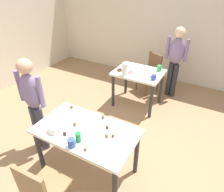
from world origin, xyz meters
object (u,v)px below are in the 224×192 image
object	(u,v)px
dining_table_far	(138,77)
soda_can	(78,137)
person_adult_far	(176,57)
chair_far_table	(151,70)
mixing_bowl	(56,128)
person_girl_near	(33,99)
dining_table_near	(86,136)
pitcher_far	(125,69)
chair_near_table	(42,189)

from	to	relation	value
dining_table_far	soda_can	world-z (taller)	soda_can
person_adult_far	soda_can	xyz separation A→B (m)	(-0.38, -2.78, -0.09)
chair_far_table	mixing_bowl	size ratio (longest dim) A/B	4.58
dining_table_far	person_girl_near	size ratio (longest dim) A/B	0.61
soda_can	person_adult_far	bearing A→B (deg)	82.19
dining_table_near	pitcher_far	bearing A→B (deg)	99.18
person_girl_near	soda_can	distance (m)	0.98
mixing_bowl	pitcher_far	distance (m)	1.79
chair_near_table	person_adult_far	bearing A→B (deg)	81.87
chair_far_table	mixing_bowl	bearing A→B (deg)	-95.07
dining_table_near	person_girl_near	size ratio (longest dim) A/B	0.84
dining_table_far	chair_near_table	size ratio (longest dim) A/B	1.06
mixing_bowl	pitcher_far	xyz separation A→B (m)	(0.06, 1.79, 0.08)
person_adult_far	dining_table_far	bearing A→B (deg)	-125.73
dining_table_far	mixing_bowl	distance (m)	2.08
mixing_bowl	soda_can	distance (m)	0.35
dining_table_near	pitcher_far	world-z (taller)	pitcher_far
chair_near_table	person_adult_far	size ratio (longest dim) A/B	0.58
dining_table_near	chair_near_table	size ratio (longest dim) A/B	1.45
chair_far_table	pitcher_far	world-z (taller)	pitcher_far
person_girl_near	dining_table_near	bearing A→B (deg)	-1.82
dining_table_far	chair_far_table	distance (m)	0.72
soda_can	mixing_bowl	bearing A→B (deg)	178.05
pitcher_far	person_girl_near	bearing A→B (deg)	-112.44
mixing_bowl	pitcher_far	bearing A→B (deg)	88.20
dining_table_near	soda_can	bearing A→B (deg)	-78.89
soda_can	pitcher_far	size ratio (longest dim) A/B	0.51
chair_far_table	person_girl_near	bearing A→B (deg)	-108.21
chair_near_table	pitcher_far	bearing A→B (deg)	94.98
chair_near_table	pitcher_far	world-z (taller)	pitcher_far
dining_table_near	person_girl_near	bearing A→B (deg)	178.18
chair_near_table	pitcher_far	size ratio (longest dim) A/B	3.65
chair_far_table	person_girl_near	xyz separation A→B (m)	(-0.84, -2.55, 0.40)
person_girl_near	mixing_bowl	distance (m)	0.64
person_girl_near	pitcher_far	bearing A→B (deg)	67.56
person_adult_far	pitcher_far	distance (m)	1.19
chair_near_table	pitcher_far	xyz separation A→B (m)	(-0.20, 2.34, 0.37)
dining_table_near	soda_can	size ratio (longest dim) A/B	10.35
chair_far_table	soda_can	bearing A→B (deg)	-87.76
dining_table_far	person_girl_near	distance (m)	2.04
person_girl_near	mixing_bowl	size ratio (longest dim) A/B	7.88
chair_near_table	mixing_bowl	size ratio (longest dim) A/B	4.58
chair_near_table	person_adult_far	distance (m)	3.38
person_girl_near	mixing_bowl	xyz separation A→B (m)	(0.60, -0.21, -0.10)
soda_can	pitcher_far	bearing A→B (deg)	99.39
dining_table_far	chair_near_table	distance (m)	2.62
soda_can	dining_table_far	bearing A→B (deg)	93.53
dining_table_near	chair_far_table	size ratio (longest dim) A/B	1.45
person_girl_near	dining_table_far	bearing A→B (deg)	66.05
chair_near_table	mixing_bowl	bearing A→B (deg)	115.11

